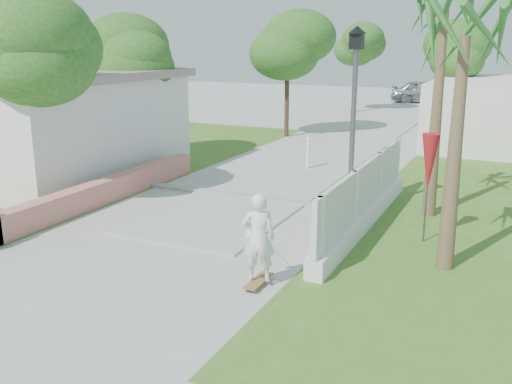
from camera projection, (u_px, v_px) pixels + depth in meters
The scene contains 21 objects.
ground at pixel (102, 281), 10.07m from camera, with size 90.00×90.00×0.00m, color #B7B7B2.
path_strip at pixel (375, 128), 27.57m from camera, with size 3.20×36.00×0.06m, color #B7B7B2.
curb at pixel (249, 197), 15.31m from camera, with size 6.50×0.25×0.10m, color #999993.
grass_left at pixel (94, 162), 19.94m from camera, with size 8.00×20.00×0.01m, color #3C6821.
pink_wall at pixel (91, 195), 14.45m from camera, with size 0.45×8.20×0.80m.
house_left at pixel (24, 121), 18.18m from camera, with size 8.40×7.40×3.23m.
lattice_fence at pixel (365, 203), 12.92m from camera, with size 0.35×7.00×1.50m.
building_right at pixel (512, 113), 23.03m from camera, with size 6.00×8.00×2.60m, color silver.
street_lamp at pixel (353, 117), 13.07m from camera, with size 0.44×0.44×4.44m.
bollard at pixel (308, 152), 18.59m from camera, with size 0.14×0.14×1.09m.
patio_umbrella at pixel (429, 164), 11.61m from camera, with size 0.36×0.36×2.30m.
tree_left_near at pixel (24, 53), 13.54m from camera, with size 3.60×3.60×5.28m.
tree_left_mid at pixel (133, 60), 18.84m from camera, with size 3.20×3.20×4.85m.
tree_path_left at pixel (288, 48), 24.30m from camera, with size 3.40×3.40×5.23m.
tree_path_right at pixel (451, 55), 25.34m from camera, with size 3.00×3.00×4.79m.
tree_path_far at pixel (356, 46), 32.97m from camera, with size 3.20×3.20×5.17m.
palm_far at pixel (444, 23), 12.72m from camera, with size 1.80×1.80×5.30m.
palm_near at pixel (464, 50), 9.64m from camera, with size 1.80×1.80×4.70m.
skateboarder at pixel (253, 228), 10.69m from camera, with size 1.40×2.53×1.66m.
dog at pixel (252, 233), 11.99m from camera, with size 0.28×0.52×0.36m.
parked_car at pixel (426, 92), 38.34m from camera, with size 1.85×4.59×1.56m, color #B1B3B9.
Camera 1 is at (6.42, -7.29, 4.11)m, focal length 40.00 mm.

